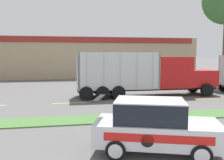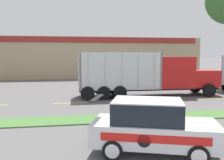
{
  "view_description": "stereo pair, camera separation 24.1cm",
  "coord_description": "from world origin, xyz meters",
  "views": [
    {
      "loc": [
        -1.85,
        -3.35,
        3.35
      ],
      "look_at": [
        0.54,
        9.46,
        2.07
      ],
      "focal_mm": 40.0,
      "sensor_mm": 36.0,
      "label": 1
    },
    {
      "loc": [
        -1.61,
        -3.39,
        3.35
      ],
      "look_at": [
        0.54,
        9.46,
        2.07
      ],
      "focal_mm": 40.0,
      "sensor_mm": 36.0,
      "label": 2
    }
  ],
  "objects": [
    {
      "name": "grass_verge",
      "position": [
        0.0,
        9.36,
        0.03
      ],
      "size": [
        120.0,
        1.8,
        0.06
      ],
      "primitive_type": "cube",
      "color": "#477538",
      "rests_on": "ground_plane"
    },
    {
      "name": "centre_line_4",
      "position": [
        -1.64,
        14.26,
        0.0
      ],
      "size": [
        2.4,
        0.14,
        0.01
      ],
      "primitive_type": "cube",
      "color": "yellow",
      "rests_on": "ground_plane"
    },
    {
      "name": "centre_line_5",
      "position": [
        3.76,
        14.26,
        0.0
      ],
      "size": [
        2.4,
        0.14,
        0.01
      ],
      "primitive_type": "cube",
      "color": "yellow",
      "rests_on": "ground_plane"
    },
    {
      "name": "centre_line_6",
      "position": [
        9.16,
        14.26,
        0.0
      ],
      "size": [
        2.4,
        0.14,
        0.01
      ],
      "primitive_type": "cube",
      "color": "yellow",
      "rests_on": "ground_plane"
    },
    {
      "name": "dump_truck_lead",
      "position": [
        5.77,
        16.26,
        1.67
      ],
      "size": [
        11.74,
        2.64,
        3.64
      ],
      "color": "black",
      "rests_on": "ground_plane"
    },
    {
      "name": "rally_car",
      "position": [
        1.14,
        4.65,
        0.93
      ],
      "size": [
        4.62,
        3.14,
        1.87
      ],
      "color": "silver",
      "rests_on": "ground_plane"
    },
    {
      "name": "store_building_backdrop",
      "position": [
        0.8,
        38.17,
        3.0
      ],
      "size": [
        34.4,
        12.1,
        6.0
      ],
      "color": "tan",
      "rests_on": "ground_plane"
    }
  ]
}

